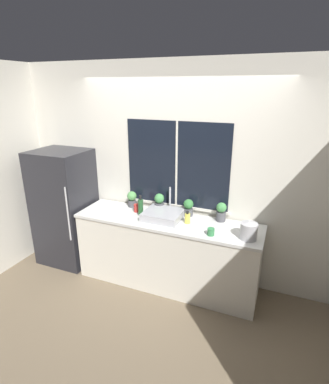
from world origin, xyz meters
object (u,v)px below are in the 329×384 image
at_px(kettle, 249,230).
at_px(mug_red, 137,208).
at_px(potted_plant_center_right, 188,207).
at_px(potted_plant_center_left, 159,202).
at_px(potted_plant_far_left, 132,199).
at_px(soap_bottle, 187,218).
at_px(refrigerator, 65,207).
at_px(bottle_tall, 141,207).
at_px(sink, 163,215).
at_px(potted_plant_far_right, 221,212).
at_px(mug_green, 211,232).

bearing_deg(kettle, mug_red, 171.78).
bearing_deg(kettle, potted_plant_center_right, 156.47).
xyz_separation_m(potted_plant_center_left, mug_red, (-0.26, -0.13, -0.07)).
height_order(potted_plant_far_left, soap_bottle, potted_plant_far_left).
height_order(potted_plant_center_right, soap_bottle, potted_plant_center_right).
height_order(refrigerator, potted_plant_center_right, refrigerator).
distance_m(potted_plant_far_left, bottle_tall, 0.31).
xyz_separation_m(sink, potted_plant_center_left, (-0.13, 0.19, 0.07)).
relative_size(potted_plant_center_right, potted_plant_far_right, 0.92).
relative_size(sink, mug_green, 5.63).
relative_size(potted_plant_far_right, soap_bottle, 1.52).
distance_m(potted_plant_center_left, mug_red, 0.30).
height_order(potted_plant_far_left, potted_plant_center_right, potted_plant_center_right).
height_order(refrigerator, potted_plant_far_left, refrigerator).
bearing_deg(mug_red, soap_bottle, -6.56).
relative_size(potted_plant_center_right, kettle, 1.08).
relative_size(potted_plant_center_left, potted_plant_center_right, 1.10).
distance_m(refrigerator, potted_plant_far_right, 2.16).
bearing_deg(soap_bottle, sink, 176.29).
bearing_deg(mug_green, sink, 161.69).
bearing_deg(mug_red, potted_plant_center_right, 11.43).
height_order(potted_plant_far_left, kettle, potted_plant_far_left).
height_order(refrigerator, kettle, refrigerator).
height_order(potted_plant_center_left, kettle, potted_plant_center_left).
height_order(potted_plant_center_right, kettle, potted_plant_center_right).
xyz_separation_m(sink, potted_plant_center_right, (0.26, 0.19, 0.06)).
xyz_separation_m(potted_plant_center_right, soap_bottle, (0.06, -0.21, -0.05)).
height_order(potted_plant_far_right, mug_green, potted_plant_far_right).
bearing_deg(kettle, mug_green, -169.81).
xyz_separation_m(sink, potted_plant_far_left, (-0.52, 0.19, 0.07)).
xyz_separation_m(potted_plant_center_left, kettle, (1.15, -0.33, -0.02)).
relative_size(bottle_tall, mug_green, 3.27).
height_order(refrigerator, bottle_tall, refrigerator).
xyz_separation_m(potted_plant_far_left, mug_green, (1.17, -0.40, -0.07)).
bearing_deg(potted_plant_center_left, potted_plant_far_right, 0.00).
distance_m(bottle_tall, mug_red, 0.13).
bearing_deg(bottle_tall, potted_plant_far_right, 12.18).
bearing_deg(mug_green, kettle, 10.19).
bearing_deg(bottle_tall, sink, 3.06).
bearing_deg(soap_bottle, bottle_tall, 179.56).
bearing_deg(potted_plant_far_left, potted_plant_center_left, 0.00).
relative_size(sink, potted_plant_center_left, 1.93).
bearing_deg(mug_green, soap_bottle, 149.63).
bearing_deg(potted_plant_center_left, potted_plant_far_left, -180.00).
relative_size(potted_plant_center_left, mug_red, 2.38).
height_order(potted_plant_center_right, potted_plant_far_right, potted_plant_far_right).
bearing_deg(potted_plant_far_right, soap_bottle, -148.75).
distance_m(sink, potted_plant_center_left, 0.24).
xyz_separation_m(potted_plant_center_right, mug_green, (0.38, -0.40, -0.07)).
bearing_deg(refrigerator, potted_plant_center_right, 6.40).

